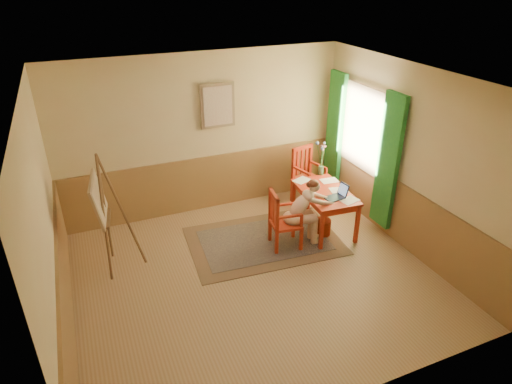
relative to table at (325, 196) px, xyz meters
name	(u,v)px	position (x,y,z in m)	size (l,w,h in m)	color
room	(255,189)	(-1.56, -0.74, 0.77)	(5.04, 4.54, 2.84)	tan
wainscot	(235,220)	(-1.56, 0.06, -0.13)	(5.00, 4.50, 1.00)	#9F7340
window	(361,140)	(0.86, 0.36, 0.71)	(0.12, 2.01, 2.20)	white
wall_portrait	(218,106)	(-1.31, 1.47, 1.27)	(0.60, 0.05, 0.76)	#9B7E5B
rug	(264,241)	(-1.07, 0.04, -0.62)	(2.52, 1.79, 0.02)	#8C7251
table	(325,196)	(0.00, 0.00, 0.00)	(0.80, 1.25, 0.72)	red
chair_left	(283,220)	(-0.87, -0.21, -0.15)	(0.50, 0.49, 0.97)	red
chair_back	(307,176)	(0.22, 0.98, -0.10)	(0.57, 0.59, 1.07)	red
figure	(304,210)	(-0.52, -0.25, -0.02)	(0.85, 0.42, 1.11)	beige
laptop	(337,195)	(0.06, -0.27, 0.13)	(0.37, 0.25, 0.22)	#1E2338
papers	(329,187)	(0.13, 0.08, 0.09)	(0.76, 1.22, 0.00)	white
vase	(321,160)	(0.26, 0.61, 0.36)	(0.23, 0.29, 0.59)	#3F724C
wastebasket	(323,227)	(-0.09, -0.16, -0.49)	(0.26, 0.26, 0.28)	#A0280D
easel	(102,204)	(-3.42, 0.28, 0.45)	(0.65, 0.81, 1.82)	brown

